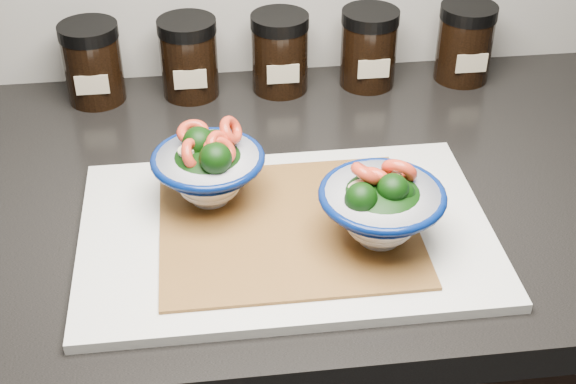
{
  "coord_description": "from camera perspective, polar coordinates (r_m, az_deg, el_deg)",
  "views": [
    {
      "loc": [
        -0.21,
        0.66,
        1.46
      ],
      "look_at": [
        -0.13,
        1.35,
        0.96
      ],
      "focal_mm": 50.0,
      "sensor_mm": 36.0,
      "label": 1
    }
  ],
  "objects": [
    {
      "name": "spice_jar_e",
      "position": [
        1.21,
        12.46,
        10.34
      ],
      "size": [
        0.08,
        0.08,
        0.11
      ],
      "color": "black",
      "rests_on": "countertop"
    },
    {
      "name": "spice_jar_a",
      "position": [
        1.15,
        -13.72,
        8.92
      ],
      "size": [
        0.08,
        0.08,
        0.11
      ],
      "color": "black",
      "rests_on": "countertop"
    },
    {
      "name": "countertop",
      "position": [
        1.0,
        6.49,
        0.19
      ],
      "size": [
        3.5,
        0.6,
        0.04
      ],
      "primitive_type": "cube",
      "color": "black",
      "rests_on": "cabinet"
    },
    {
      "name": "spice_jar_b",
      "position": [
        1.15,
        -7.06,
        9.47
      ],
      "size": [
        0.08,
        0.08,
        0.11
      ],
      "color": "black",
      "rests_on": "countertop"
    },
    {
      "name": "spice_jar_c",
      "position": [
        1.15,
        -0.58,
        9.88
      ],
      "size": [
        0.08,
        0.08,
        0.11
      ],
      "color": "black",
      "rests_on": "countertop"
    },
    {
      "name": "bowl_left",
      "position": [
        0.9,
        -5.65,
        1.72
      ],
      "size": [
        0.13,
        0.13,
        0.1
      ],
      "rotation": [
        0.0,
        0.0,
        -0.3
      ],
      "color": "white",
      "rests_on": "bamboo_mat"
    },
    {
      "name": "bowl_right",
      "position": [
        0.84,
        6.63,
        -1.05
      ],
      "size": [
        0.13,
        0.13,
        0.1
      ],
      "rotation": [
        0.0,
        0.0,
        -0.07
      ],
      "color": "white",
      "rests_on": "bamboo_mat"
    },
    {
      "name": "bamboo_mat",
      "position": [
        0.88,
        -0.0,
        -2.43
      ],
      "size": [
        0.28,
        0.24,
        0.0
      ],
      "primitive_type": "cube",
      "color": "#A96F32",
      "rests_on": "cutting_board"
    },
    {
      "name": "spice_jar_d",
      "position": [
        1.17,
        5.76,
        10.17
      ],
      "size": [
        0.08,
        0.08,
        0.11
      ],
      "color": "black",
      "rests_on": "countertop"
    },
    {
      "name": "cutting_board",
      "position": [
        0.88,
        -0.15,
        -2.87
      ],
      "size": [
        0.45,
        0.3,
        0.01
      ],
      "primitive_type": "cube",
      "color": "silver",
      "rests_on": "countertop"
    }
  ]
}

